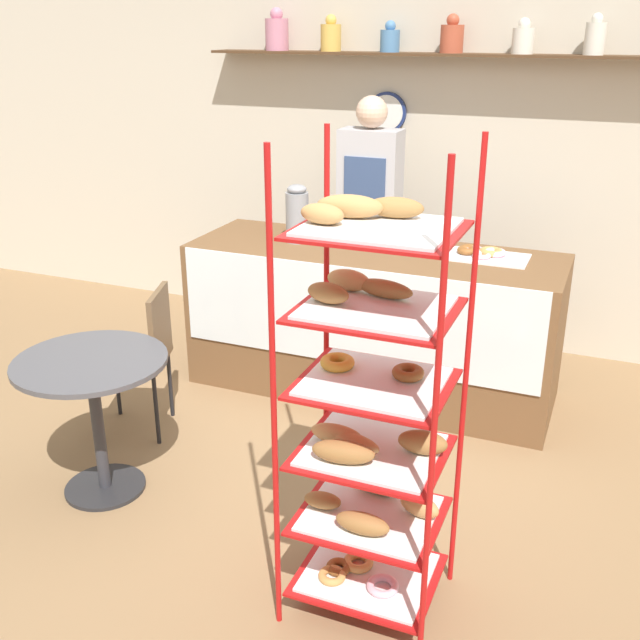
% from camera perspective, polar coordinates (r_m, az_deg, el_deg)
% --- Properties ---
extents(ground_plane, '(14.00, 14.00, 0.00)m').
position_cam_1_polar(ground_plane, '(3.86, -2.71, -13.43)').
color(ground_plane, olive).
extents(back_wall, '(10.00, 0.30, 2.70)m').
position_cam_1_polar(back_wall, '(5.51, 7.92, 12.59)').
color(back_wall, beige).
rests_on(back_wall, ground_plane).
extents(display_counter, '(2.28, 0.77, 0.93)m').
position_cam_1_polar(display_counter, '(4.73, 3.98, -0.09)').
color(display_counter, brown).
rests_on(display_counter, ground_plane).
extents(pastry_rack, '(0.60, 0.52, 1.88)m').
position_cam_1_polar(pastry_rack, '(2.81, 3.79, -6.83)').
color(pastry_rack, '#B71414').
rests_on(pastry_rack, ground_plane).
extents(person_worker, '(0.40, 0.23, 1.79)m').
position_cam_1_polar(person_worker, '(5.13, 3.76, 7.75)').
color(person_worker, '#282833').
rests_on(person_worker, ground_plane).
extents(cafe_table, '(0.74, 0.74, 0.73)m').
position_cam_1_polar(cafe_table, '(3.81, -16.85, -5.32)').
color(cafe_table, '#262628').
rests_on(cafe_table, ground_plane).
extents(cafe_chair, '(0.48, 0.48, 0.86)m').
position_cam_1_polar(cafe_chair, '(4.33, -13.13, -2.03)').
color(cafe_chair, black).
rests_on(cafe_chair, ground_plane).
extents(coffee_carafe, '(0.14, 0.14, 0.36)m').
position_cam_1_polar(coffee_carafe, '(4.71, -1.75, 8.07)').
color(coffee_carafe, gray).
rests_on(coffee_carafe, display_counter).
extents(donut_tray_counter, '(0.48, 0.29, 0.05)m').
position_cam_1_polar(donut_tray_counter, '(4.53, 12.32, 4.98)').
color(donut_tray_counter, silver).
rests_on(donut_tray_counter, display_counter).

